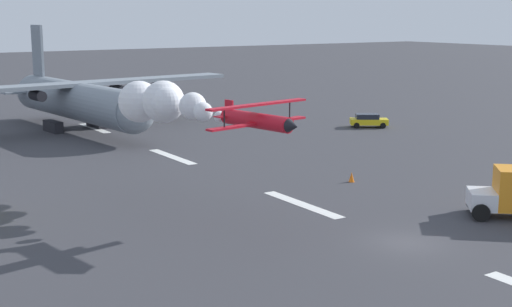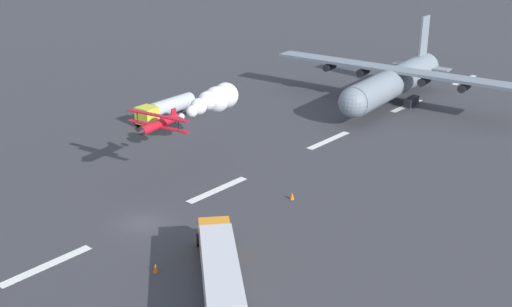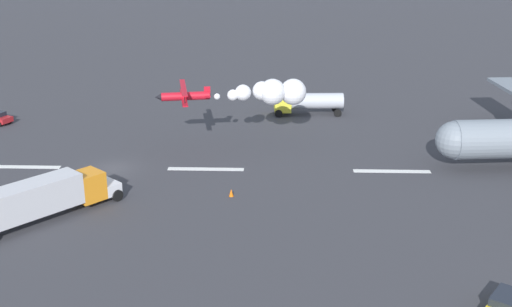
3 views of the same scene
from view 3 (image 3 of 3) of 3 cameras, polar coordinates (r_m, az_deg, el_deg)
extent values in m
plane|color=#38383D|center=(71.07, -12.18, -1.24)|extent=(440.00, 440.00, 0.00)
cube|color=white|center=(74.01, -19.51, -1.10)|extent=(8.00, 0.90, 0.01)
cube|color=white|center=(69.37, -4.36, -1.35)|extent=(8.00, 0.90, 0.01)
cube|color=white|center=(70.02, 11.67, -1.51)|extent=(8.00, 0.90, 0.01)
sphere|color=gray|center=(71.00, 16.78, 1.13)|extent=(3.92, 3.92, 3.92)
cylinder|color=red|center=(72.82, -6.11, 4.95)|extent=(5.36, 1.85, 0.92)
cube|color=red|center=(72.85, -6.26, 4.83)|extent=(1.90, 7.45, 0.12)
cube|color=red|center=(72.58, -6.29, 5.68)|extent=(1.90, 7.45, 0.12)
cylinder|color=black|center=(70.19, -6.18, 4.73)|extent=(0.08, 0.08, 1.11)
cylinder|color=black|center=(75.25, -6.36, 5.74)|extent=(0.08, 0.08, 1.11)
cube|color=red|center=(72.83, -4.24, 5.38)|extent=(0.71, 0.22, 1.10)
cube|color=red|center=(72.93, -4.24, 5.07)|extent=(0.95, 2.07, 0.08)
cone|color=black|center=(72.78, -8.46, 4.84)|extent=(0.83, 0.90, 0.78)
sphere|color=white|center=(72.92, -3.39, 4.94)|extent=(0.70, 0.70, 0.70)
sphere|color=white|center=(72.96, -2.02, 5.07)|extent=(1.26, 1.26, 1.26)
sphere|color=white|center=(72.96, -1.13, 5.28)|extent=(1.80, 1.80, 1.80)
sphere|color=white|center=(73.60, 0.52, 5.44)|extent=(2.13, 2.13, 2.13)
sphere|color=white|center=(73.36, 1.44, 5.35)|extent=(2.91, 2.91, 2.91)
sphere|color=white|center=(74.19, 3.24, 5.34)|extent=(2.95, 2.95, 2.95)
cube|color=silver|center=(63.34, -12.73, -2.84)|extent=(2.93, 2.86, 1.10)
cube|color=orange|center=(62.08, -14.30, -2.70)|extent=(3.46, 3.45, 2.60)
cube|color=silver|center=(58.97, -19.82, -4.04)|extent=(9.21, 9.93, 2.80)
cylinder|color=black|center=(64.62, -13.18, -2.95)|extent=(0.99, 1.05, 1.10)
cylinder|color=black|center=(62.68, -11.90, -3.57)|extent=(0.99, 1.05, 1.10)
cube|color=yellow|center=(88.11, 2.31, 4.39)|extent=(2.34, 2.53, 2.20)
cylinder|color=#B7BCC6|center=(88.47, 5.28, 4.55)|extent=(7.07, 2.52, 2.10)
cylinder|color=black|center=(87.21, 1.96, 3.48)|extent=(1.02, 0.38, 1.00)
cylinder|color=black|center=(88.05, 7.08, 3.50)|extent=(1.02, 0.38, 1.00)
cylinder|color=black|center=(89.52, 1.87, 3.91)|extent=(1.02, 0.38, 1.00)
cylinder|color=black|center=(90.33, 6.86, 3.92)|extent=(1.02, 0.38, 1.00)
cube|color=yellow|center=(47.61, 20.71, -12.31)|extent=(3.89, 4.47, 0.65)
cube|color=#1E232D|center=(47.48, 20.87, -11.59)|extent=(2.80, 3.02, 0.55)
cylinder|color=black|center=(49.20, 20.17, -11.59)|extent=(0.55, 0.65, 0.64)
cylinder|color=black|center=(90.42, -20.47, 2.69)|extent=(0.67, 0.47, 0.64)
cone|color=orange|center=(65.77, -17.62, -3.13)|extent=(0.44, 0.44, 0.75)
cone|color=orange|center=(62.45, -2.15, -3.40)|extent=(0.44, 0.44, 0.75)
camera|label=1|loc=(102.96, -24.12, 11.16)|focal=49.85mm
camera|label=2|loc=(54.07, -65.15, 10.48)|focal=44.73mm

